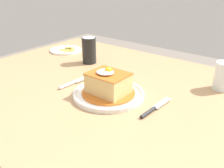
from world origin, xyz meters
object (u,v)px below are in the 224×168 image
(main_plate, at_px, (109,94))
(drinking_glass, at_px, (223,78))
(knife, at_px, (152,110))
(soda_can, at_px, (89,50))
(side_plate_fries, at_px, (66,50))
(fork, at_px, (71,83))

(main_plate, bearing_deg, drinking_glass, 45.91)
(main_plate, xyz_separation_m, knife, (0.18, 0.00, -0.00))
(soda_can, relative_size, side_plate_fries, 0.73)
(knife, relative_size, drinking_glass, 1.58)
(soda_can, bearing_deg, fork, -63.05)
(knife, height_order, side_plate_fries, side_plate_fries)
(fork, bearing_deg, main_plate, 4.37)
(soda_can, bearing_deg, drinking_glass, 8.30)
(soda_can, height_order, side_plate_fries, soda_can)
(knife, height_order, soda_can, soda_can)
(knife, distance_m, soda_can, 0.52)
(soda_can, distance_m, side_plate_fries, 0.25)
(fork, xyz_separation_m, side_plate_fries, (-0.35, 0.30, -0.00))
(fork, height_order, soda_can, soda_can)
(drinking_glass, relative_size, side_plate_fries, 0.62)
(fork, distance_m, knife, 0.35)
(drinking_glass, bearing_deg, knife, -111.84)
(knife, relative_size, soda_can, 1.34)
(fork, relative_size, knife, 0.85)
(soda_can, xyz_separation_m, drinking_glass, (0.59, 0.09, -0.02))
(knife, xyz_separation_m, drinking_glass, (0.12, 0.30, 0.04))
(main_plate, distance_m, knife, 0.18)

